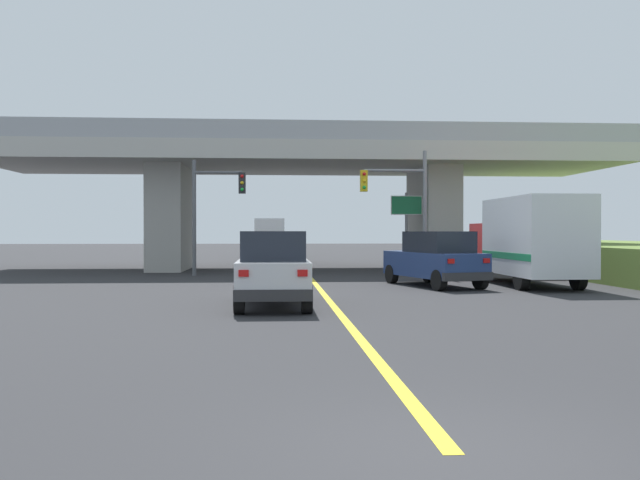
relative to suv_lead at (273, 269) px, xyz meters
The scene contains 11 objects.
ground 18.59m from the suv_lead, 84.99° to the left, with size 160.00×160.00×0.00m, color #2B2B2D.
overpass_bridge 19.00m from the suv_lead, 84.99° to the left, with size 32.63×9.48×7.25m.
lane_divider_stripe 2.45m from the suv_lead, 43.56° to the left, with size 0.20×27.74×0.01m, color yellow.
suv_lead is the anchor object (origin of this frame).
suv_crossing 8.76m from the suv_lead, 47.42° to the left, with size 3.09×5.15×2.02m.
box_truck 11.58m from the suv_lead, 34.82° to the left, with size 2.33×7.27×3.25m.
sedan_oncoming 27.19m from the suv_lead, 88.43° to the left, with size 1.94×4.62×2.02m.
traffic_signal_nearside 13.84m from the suv_lead, 64.53° to the left, with size 3.03×0.36×5.67m.
traffic_signal_farside 13.77m from the suv_lead, 101.91° to the left, with size 2.43×0.36×5.28m.
highway_sign 17.88m from the suv_lead, 67.47° to the left, with size 1.62×0.17×4.02m.
semi_truck_distant 38.22m from the suv_lead, 90.45° to the left, with size 2.33×7.57×3.05m.
Camera 1 is at (-1.62, -6.03, 2.00)m, focal length 38.58 mm.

